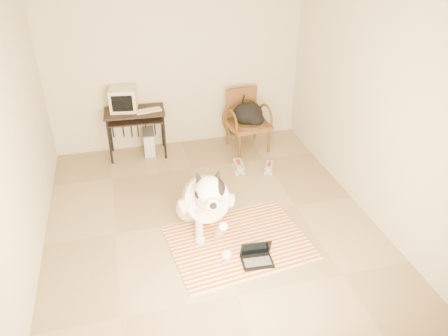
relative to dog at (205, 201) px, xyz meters
name	(u,v)px	position (x,y,z in m)	size (l,w,h in m)	color
floor	(209,219)	(0.08, 0.16, -0.40)	(4.50, 4.50, 0.00)	#957E5B
wall_back	(176,64)	(0.08, 2.41, 0.95)	(4.50, 4.50, 0.00)	beige
wall_front	(278,255)	(0.08, -2.09, 0.95)	(4.50, 4.50, 0.00)	beige
wall_left	(16,142)	(-1.92, 0.16, 0.95)	(4.50, 4.50, 0.00)	beige
wall_right	(368,106)	(2.08, 0.16, 0.95)	(4.50, 4.50, 0.00)	beige
rug	(239,242)	(0.32, -0.37, -0.39)	(1.71, 1.39, 0.02)	#DE3B09
dog	(205,201)	(0.00, 0.00, 0.00)	(0.68, 1.42, 1.02)	silver
laptop	(257,256)	(0.42, -0.73, -0.32)	(0.36, 0.27, 0.24)	black
computer_desk	(135,117)	(-0.64, 2.11, 0.25)	(0.93, 0.55, 0.76)	black
crt_monitor	(123,99)	(-0.78, 2.20, 0.53)	(0.44, 0.42, 0.35)	beige
desk_keyboard	(148,111)	(-0.43, 2.05, 0.37)	(0.39, 0.14, 0.03)	beige
pc_tower	(149,142)	(-0.46, 2.14, -0.21)	(0.19, 0.42, 0.38)	#4D4D4F
rattan_chair	(247,120)	(1.11, 1.98, 0.07)	(0.70, 0.68, 0.95)	brown
backpack	(249,115)	(1.13, 1.90, 0.20)	(0.48, 0.41, 0.35)	black
sneaker_left	(238,166)	(0.78, 1.27, -0.35)	(0.16, 0.34, 0.11)	white
sneaker_right	(269,167)	(1.23, 1.14, -0.36)	(0.22, 0.30, 0.10)	white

